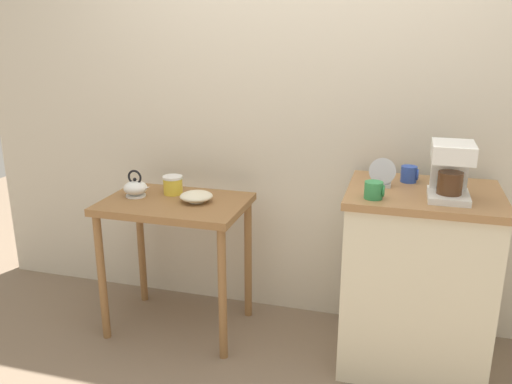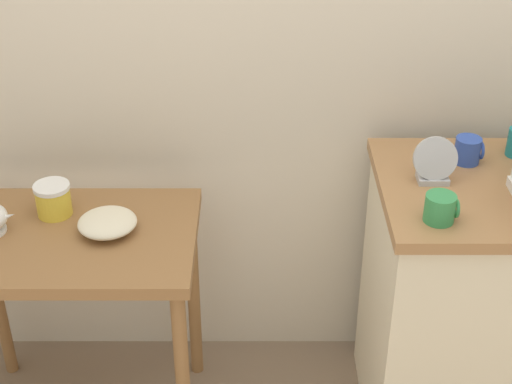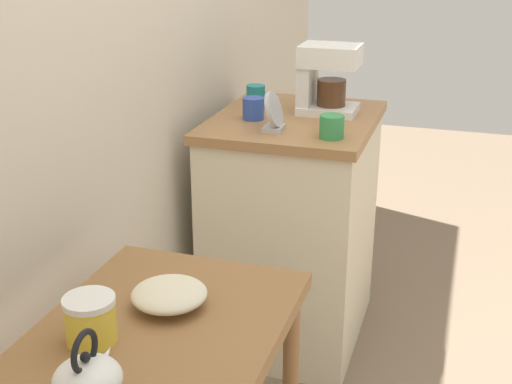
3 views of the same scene
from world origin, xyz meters
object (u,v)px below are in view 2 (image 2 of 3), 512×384
at_px(mug_blue, 468,150).
at_px(mug_tall_green, 440,208).
at_px(canister_enamel, 53,200).
at_px(table_clock, 434,163).
at_px(bowl_stoneware, 107,223).

height_order(mug_blue, mug_tall_green, mug_blue).
bearing_deg(canister_enamel, table_clock, -3.42).
bearing_deg(table_clock, mug_blue, 42.37).
distance_m(canister_enamel, table_clock, 1.16).
bearing_deg(canister_enamel, bowl_stoneware, -28.61).
height_order(bowl_stoneware, mug_tall_green, mug_tall_green).
xyz_separation_m(bowl_stoneware, mug_blue, (1.10, 0.15, 0.17)).
height_order(bowl_stoneware, canister_enamel, canister_enamel).
distance_m(mug_blue, mug_tall_green, 0.36).
bearing_deg(table_clock, bowl_stoneware, -178.19).
xyz_separation_m(mug_blue, table_clock, (-0.13, -0.12, 0.02)).
bearing_deg(table_clock, mug_tall_green, -96.22).
relative_size(bowl_stoneware, mug_blue, 2.07).
bearing_deg(bowl_stoneware, mug_tall_green, -10.82).
distance_m(mug_blue, table_clock, 0.17).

